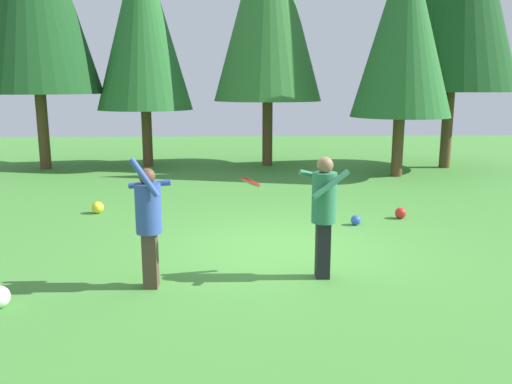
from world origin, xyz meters
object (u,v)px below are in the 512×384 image
person_thrower (149,218)px  ball_red (401,213)px  ball_yellow (98,207)px  person_catcher (324,207)px  frisbee (250,182)px  ball_blue (356,220)px  tree_left (142,23)px  tree_center (268,2)px  tree_right (404,27)px

person_thrower → ball_red: size_ratio=7.89×
ball_yellow → ball_red: size_ratio=1.13×
person_catcher → frisbee: person_catcher is taller
ball_blue → ball_red: size_ratio=0.86×
frisbee → tree_left: tree_left is taller
person_catcher → ball_red: bearing=-138.4°
frisbee → ball_yellow: bearing=126.9°
person_catcher → ball_red: size_ratio=7.58×
ball_red → tree_left: (-6.34, 7.31, 4.52)m
person_catcher → tree_center: size_ratio=0.20×
person_catcher → ball_yellow: bearing=-58.4°
person_catcher → ball_yellow: size_ratio=6.72×
person_thrower → frisbee: (1.33, 0.01, 0.47)m
ball_blue → tree_center: bearing=99.3°
person_catcher → ball_blue: 3.13m
ball_red → frisbee: bearing=-131.7°
person_catcher → tree_right: (3.58, 8.34, 3.30)m
ball_blue → tree_left: 10.46m
person_catcher → tree_right: size_ratio=0.25×
ball_yellow → tree_right: 9.86m
person_thrower → tree_left: (-1.86, 10.84, 3.67)m
ball_red → tree_right: 6.76m
frisbee → person_catcher: bearing=15.2°
person_thrower → ball_blue: 4.70m
frisbee → tree_right: size_ratio=0.05×
person_catcher → ball_blue: bearing=-126.9°
person_thrower → ball_yellow: 4.65m
tree_center → ball_blue: bearing=-80.7°
frisbee → ball_red: (3.15, 3.53, -1.31)m
tree_center → tree_left: size_ratio=1.15×
ball_blue → ball_red: bearing=24.9°
ball_red → tree_right: size_ratio=0.03×
person_thrower → tree_right: size_ratio=0.26×
tree_center → person_catcher: bearing=-89.0°
tree_left → frisbee: bearing=-73.6°
tree_center → tree_left: tree_center is taller
tree_left → ball_yellow: bearing=-89.6°
person_catcher → tree_left: tree_left is taller
person_catcher → ball_blue: (1.10, 2.78, -0.92)m
ball_blue → tree_center: tree_center is taller
person_thrower → ball_blue: (3.46, 3.06, -0.87)m
ball_yellow → tree_center: bearing=59.3°
person_thrower → tree_center: tree_center is taller
person_thrower → ball_yellow: bearing=113.1°
frisbee → ball_red: bearing=48.3°
person_catcher → tree_center: bearing=-104.2°
ball_red → tree_center: size_ratio=0.03×
ball_red → tree_center: bearing=107.4°
frisbee → ball_red: frisbee is taller
ball_blue → tree_right: (2.48, 5.56, 4.22)m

